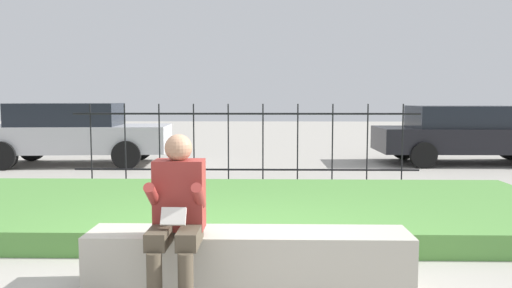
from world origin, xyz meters
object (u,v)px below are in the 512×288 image
Objects in this scene: stone_bench at (249,262)px; person_seated_reader at (177,211)px; car_parked_right at (468,133)px; car_parked_left at (73,132)px.

stone_bench is 0.77m from person_seated_reader.
person_seated_reader is at bearing -123.60° from car_parked_right.
car_parked_left is at bearing 120.07° from stone_bench.
person_seated_reader is 8.68m from car_parked_left.
car_parked_left reaches higher than stone_bench.
car_parked_right reaches higher than stone_bench.
stone_bench is 2.05× the size of person_seated_reader.
car_parked_left is 9.27m from car_parked_right.
car_parked_left is at bearing 116.15° from person_seated_reader.
person_seated_reader is 9.83m from car_parked_right.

